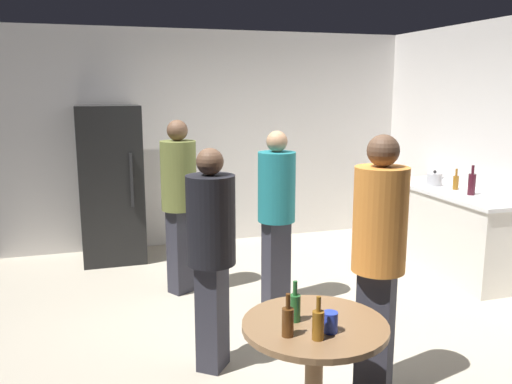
# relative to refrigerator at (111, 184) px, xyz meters

# --- Properties ---
(ground_plane) EXTENTS (5.20, 5.20, 0.10)m
(ground_plane) POSITION_rel_refrigerator_xyz_m (1.28, -2.20, -0.95)
(ground_plane) COLOR #B2A893
(wall_back) EXTENTS (5.32, 0.06, 2.70)m
(wall_back) POSITION_rel_refrigerator_xyz_m (1.28, 0.43, 0.45)
(wall_back) COLOR silver
(wall_back) RESTS_ON ground_plane
(refrigerator) EXTENTS (0.70, 0.68, 1.80)m
(refrigerator) POSITION_rel_refrigerator_xyz_m (0.00, 0.00, 0.00)
(refrigerator) COLOR black
(refrigerator) RESTS_ON ground_plane
(kitchen_counter) EXTENTS (0.64, 1.82, 0.90)m
(kitchen_counter) POSITION_rel_refrigerator_xyz_m (3.56, -1.47, -0.45)
(kitchen_counter) COLOR beige
(kitchen_counter) RESTS_ON ground_plane
(kettle) EXTENTS (0.24, 0.17, 0.18)m
(kettle) POSITION_rel_refrigerator_xyz_m (3.51, -1.18, 0.07)
(kettle) COLOR #B2B2B7
(kettle) RESTS_ON kitchen_counter
(wine_bottle_on_counter) EXTENTS (0.08, 0.08, 0.31)m
(wine_bottle_on_counter) POSITION_rel_refrigerator_xyz_m (3.54, -1.76, 0.12)
(wine_bottle_on_counter) COLOR #3F141E
(wine_bottle_on_counter) RESTS_ON kitchen_counter
(beer_bottle_on_counter) EXTENTS (0.06, 0.06, 0.23)m
(beer_bottle_on_counter) POSITION_rel_refrigerator_xyz_m (3.58, -1.46, 0.08)
(beer_bottle_on_counter) COLOR #8C5919
(beer_bottle_on_counter) RESTS_ON kitchen_counter
(foreground_table) EXTENTS (0.80, 0.80, 0.73)m
(foreground_table) POSITION_rel_refrigerator_xyz_m (0.92, -3.79, -0.27)
(foreground_table) COLOR olive
(foreground_table) RESTS_ON ground_plane
(beer_bottle_amber) EXTENTS (0.06, 0.06, 0.23)m
(beer_bottle_amber) POSITION_rel_refrigerator_xyz_m (0.86, -3.97, -0.08)
(beer_bottle_amber) COLOR #8C5919
(beer_bottle_amber) RESTS_ON foreground_table
(beer_bottle_brown) EXTENTS (0.06, 0.06, 0.23)m
(beer_bottle_brown) POSITION_rel_refrigerator_xyz_m (0.72, -3.89, -0.08)
(beer_bottle_brown) COLOR #593314
(beer_bottle_brown) RESTS_ON foreground_table
(beer_bottle_green) EXTENTS (0.06, 0.06, 0.23)m
(beer_bottle_green) POSITION_rel_refrigerator_xyz_m (0.82, -3.73, -0.08)
(beer_bottle_green) COLOR #26662D
(beer_bottle_green) RESTS_ON foreground_table
(plastic_cup_blue) EXTENTS (0.08, 0.08, 0.11)m
(plastic_cup_blue) POSITION_rel_refrigerator_xyz_m (0.95, -3.91, -0.11)
(plastic_cup_blue) COLOR blue
(plastic_cup_blue) RESTS_ON foreground_table
(person_in_orange_shirt) EXTENTS (0.48, 0.48, 1.71)m
(person_in_orange_shirt) POSITION_rel_refrigerator_xyz_m (1.51, -3.41, 0.10)
(person_in_orange_shirt) COLOR #2D2D38
(person_in_orange_shirt) RESTS_ON ground_plane
(person_in_teal_shirt) EXTENTS (0.41, 0.41, 1.62)m
(person_in_teal_shirt) POSITION_rel_refrigerator_xyz_m (1.38, -1.82, 0.04)
(person_in_teal_shirt) COLOR #2D2D38
(person_in_teal_shirt) RESTS_ON ground_plane
(person_in_olive_shirt) EXTENTS (0.47, 0.47, 1.70)m
(person_in_olive_shirt) POSITION_rel_refrigerator_xyz_m (0.59, -1.26, 0.09)
(person_in_olive_shirt) COLOR #2D2D38
(person_in_olive_shirt) RESTS_ON ground_plane
(person_in_black_shirt) EXTENTS (0.48, 0.48, 1.60)m
(person_in_black_shirt) POSITION_rel_refrigerator_xyz_m (0.56, -2.79, 0.03)
(person_in_black_shirt) COLOR #2D2D38
(person_in_black_shirt) RESTS_ON ground_plane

